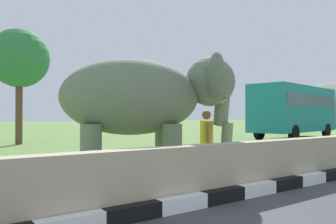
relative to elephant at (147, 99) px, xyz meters
name	(u,v)px	position (x,y,z in m)	size (l,w,h in m)	color
striped_curb	(103,219)	(-2.09, -2.24, -1.77)	(16.20, 0.20, 0.24)	white
barrier_parapet	(215,171)	(0.26, -1.94, -1.39)	(28.00, 0.36, 1.00)	tan
elephant	(147,99)	(0.00, 0.00, 0.00)	(4.03, 3.24, 2.90)	#66745B
person_handler	(206,140)	(1.55, -0.28, -0.97)	(0.41, 0.62, 1.66)	navy
bus_teal	(294,108)	(16.35, 7.15, 0.19)	(8.75, 3.93, 3.50)	teal
tree_distant	(19,59)	(-0.01, 12.95, 2.72)	(3.17, 3.17, 6.24)	brown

